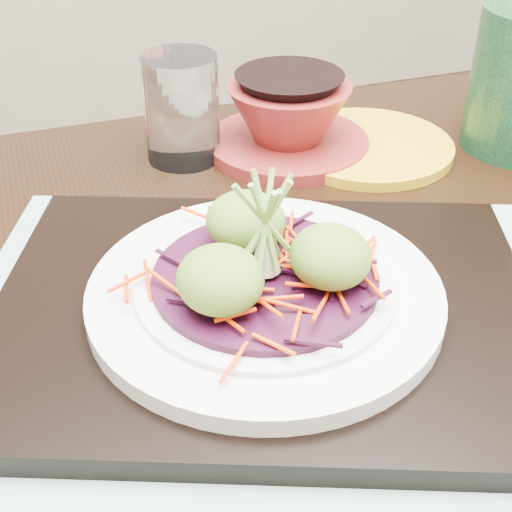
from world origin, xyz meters
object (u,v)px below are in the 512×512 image
object	(u,v)px
serving_tray	(265,311)
white_plate	(265,292)
dining_table	(240,378)
water_glass	(182,109)
yellow_plate	(367,146)
terracotta_bowl_set	(288,121)

from	to	relation	value
serving_tray	white_plate	xyz separation A→B (m)	(-0.00, 0.00, 0.02)
dining_table	serving_tray	xyz separation A→B (m)	(0.01, -0.04, 0.11)
water_glass	yellow_plate	xyz separation A→B (m)	(0.20, -0.05, -0.05)
serving_tray	white_plate	size ratio (longest dim) A/B	1.54
water_glass	yellow_plate	world-z (taller)	water_glass
serving_tray	yellow_plate	world-z (taller)	serving_tray
water_glass	white_plate	bearing A→B (deg)	-93.05
white_plate	water_glass	size ratio (longest dim) A/B	2.33
dining_table	water_glass	world-z (taller)	water_glass
serving_tray	dining_table	bearing A→B (deg)	120.71
water_glass	dining_table	bearing A→B (deg)	-95.04
serving_tray	yellow_plate	distance (m)	0.33
dining_table	serving_tray	world-z (taller)	serving_tray
white_plate	terracotta_bowl_set	bearing A→B (deg)	64.86
terracotta_bowl_set	serving_tray	bearing A→B (deg)	-115.14
yellow_plate	water_glass	bearing A→B (deg)	164.76
serving_tray	white_plate	bearing A→B (deg)	-158.06
water_glass	yellow_plate	bearing A→B (deg)	-15.24
white_plate	water_glass	xyz separation A→B (m)	(0.02, 0.30, 0.03)
terracotta_bowl_set	white_plate	bearing A→B (deg)	-115.14
water_glass	terracotta_bowl_set	distance (m)	0.12
serving_tray	water_glass	xyz separation A→B (m)	(0.02, 0.30, 0.04)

